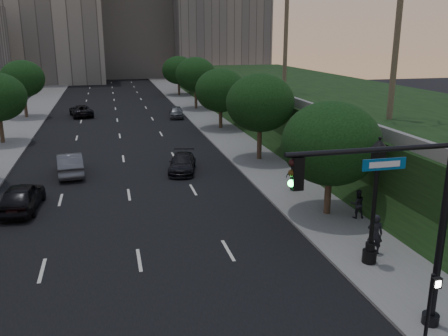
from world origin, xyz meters
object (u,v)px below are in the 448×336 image
object	(u,v)px
street_lamp	(374,207)
pedestrian_b	(357,204)
sedan_far_right	(176,112)
sedan_mid_left	(70,164)
pedestrian_c	(294,177)
traffic_signal_mast	(412,229)
sedan_near_right	(182,163)
sedan_near_left	(22,197)
pedestrian_a	(375,234)
sedan_far_left	(81,111)

from	to	relation	value
street_lamp	pedestrian_b	bearing A→B (deg)	66.92
sedan_far_right	sedan_mid_left	bearing A→B (deg)	-110.04
sedan_mid_left	pedestrian_b	xyz separation A→B (m)	(15.26, -12.46, 0.14)
sedan_mid_left	pedestrian_c	xyz separation A→B (m)	(13.77, -7.33, 0.22)
traffic_signal_mast	sedan_near_right	world-z (taller)	traffic_signal_mast
sedan_near_left	sedan_near_right	world-z (taller)	sedan_near_left
sedan_near_left	pedestrian_b	size ratio (longest dim) A/B	3.00
sedan_mid_left	sedan_near_right	world-z (taller)	sedan_mid_left
pedestrian_b	pedestrian_c	world-z (taller)	pedestrian_c
traffic_signal_mast	sedan_far_right	world-z (taller)	traffic_signal_mast
street_lamp	pedestrian_a	size ratio (longest dim) A/B	3.09
street_lamp	sedan_far_right	size ratio (longest dim) A/B	1.41
traffic_signal_mast	pedestrian_b	bearing A→B (deg)	69.52
pedestrian_b	sedan_far_left	bearing A→B (deg)	-57.96
street_lamp	sedan_far_left	distance (m)	44.70
pedestrian_b	sedan_far_right	bearing A→B (deg)	-72.60
sedan_far_left	pedestrian_c	size ratio (longest dim) A/B	2.94
traffic_signal_mast	pedestrian_a	size ratio (longest dim) A/B	3.85
sedan_mid_left	sedan_far_left	xyz separation A→B (m)	(-0.35, 25.33, -0.08)
sedan_far_left	sedan_far_right	bearing A→B (deg)	151.29
sedan_far_left	sedan_far_right	world-z (taller)	sedan_far_left
sedan_near_left	pedestrian_b	distance (m)	18.35
traffic_signal_mast	sedan_far_right	size ratio (longest dim) A/B	1.76
traffic_signal_mast	street_lamp	xyz separation A→B (m)	(1.43, 4.49, -1.04)
pedestrian_c	street_lamp	bearing A→B (deg)	101.82
sedan_far_right	pedestrian_c	size ratio (longest dim) A/B	2.32
sedan_mid_left	sedan_near_right	bearing A→B (deg)	165.86
traffic_signal_mast	sedan_far_left	size ratio (longest dim) A/B	1.39
traffic_signal_mast	pedestrian_b	distance (m)	10.24
sedan_near_left	pedestrian_a	distance (m)	18.79
sedan_near_left	sedan_mid_left	size ratio (longest dim) A/B	0.98
sedan_mid_left	pedestrian_c	world-z (taller)	pedestrian_c
traffic_signal_mast	sedan_far_left	distance (m)	48.67
sedan_near_left	sedan_near_right	xyz separation A→B (m)	(9.89, 5.53, -0.16)
street_lamp	pedestrian_b	world-z (taller)	street_lamp
pedestrian_c	pedestrian_a	bearing A→B (deg)	105.68
pedestrian_b	sedan_near_left	bearing A→B (deg)	-8.82
sedan_far_right	pedestrian_b	size ratio (longest dim) A/B	2.56
pedestrian_a	sedan_near_left	bearing A→B (deg)	-7.72
sedan_far_left	pedestrian_b	world-z (taller)	pedestrian_b
sedan_far_left	pedestrian_c	bearing A→B (deg)	103.14
sedan_near_left	sedan_far_left	world-z (taller)	sedan_near_left
sedan_far_right	pedestrian_c	bearing A→B (deg)	-77.75
sedan_far_right	pedestrian_c	xyz separation A→B (m)	(3.18, -29.00, 0.33)
sedan_far_left	sedan_near_right	bearing A→B (deg)	96.76
pedestrian_a	pedestrian_b	size ratio (longest dim) A/B	1.17
sedan_far_left	traffic_signal_mast	bearing A→B (deg)	94.26
sedan_near_left	sedan_mid_left	distance (m)	7.00
sedan_far_left	pedestrian_c	xyz separation A→B (m)	(14.11, -32.66, 0.31)
street_lamp	sedan_near_right	xyz separation A→B (m)	(-5.50, 16.07, -2.00)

